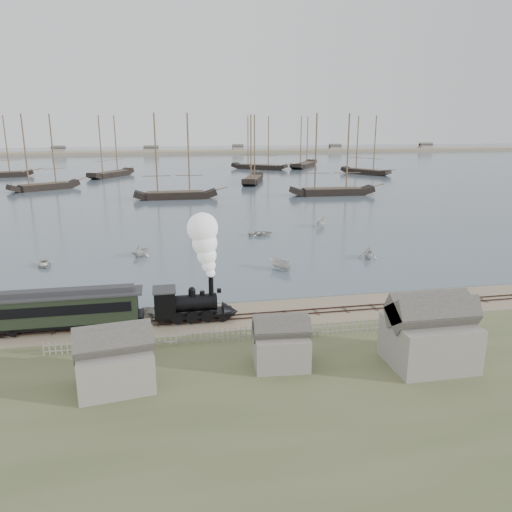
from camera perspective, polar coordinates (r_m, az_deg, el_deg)
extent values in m
plane|color=tan|center=(49.25, -2.77, -6.20)|extent=(600.00, 600.00, 0.00)
cube|color=#495A69|center=(216.27, -9.38, 10.18)|extent=(600.00, 336.00, 0.06)
cube|color=#3A251F|center=(46.91, -2.33, -7.18)|extent=(120.00, 0.08, 0.12)
cube|color=#3A251F|center=(47.83, -2.51, -6.73)|extent=(120.00, 0.08, 0.12)
cube|color=#413529|center=(47.40, -2.42, -7.03)|extent=(120.00, 1.80, 0.06)
cube|color=tan|center=(296.05, -9.90, 11.43)|extent=(500.00, 20.00, 1.80)
cube|color=black|center=(46.78, -6.99, -6.52)|extent=(7.06, 2.08, 0.26)
cylinder|color=black|center=(46.39, -7.55, -5.35)|extent=(4.36, 1.56, 1.56)
cube|color=black|center=(46.26, -10.39, -5.26)|extent=(1.87, 2.28, 2.39)
cube|color=#303133|center=(45.85, -10.46, -3.80)|extent=(2.08, 2.49, 0.12)
cylinder|color=black|center=(46.06, -5.15, -3.58)|extent=(0.46, 0.46, 1.66)
sphere|color=black|center=(45.99, -7.34, -3.92)|extent=(0.66, 0.66, 0.66)
cone|color=black|center=(47.12, -2.94, -6.39)|extent=(1.45, 2.08, 2.08)
cube|color=black|center=(46.25, -4.25, -3.96)|extent=(0.36, 0.36, 0.36)
cube|color=black|center=(47.53, -20.93, -7.14)|extent=(13.56, 2.23, 0.34)
cube|color=black|center=(47.06, -21.09, -5.61)|extent=(12.60, 2.42, 2.42)
cube|color=black|center=(45.84, -21.37, -5.86)|extent=(11.63, 0.06, 0.87)
cube|color=black|center=(48.12, -20.87, -4.83)|extent=(11.63, 0.06, 0.87)
cube|color=#303133|center=(46.65, -21.23, -4.16)|extent=(13.56, 2.62, 0.17)
cube|color=#303133|center=(46.56, -21.27, -3.82)|extent=(12.11, 1.16, 0.44)
imported|color=silver|center=(48.64, -11.21, -6.28)|extent=(4.14, 4.47, 0.76)
imported|color=silver|center=(68.89, -23.08, -0.82)|extent=(3.99, 3.40, 0.70)
imported|color=silver|center=(69.90, -13.07, 0.64)|extent=(4.10, 4.11, 1.64)
imported|color=silver|center=(62.07, 2.81, -0.95)|extent=(3.57, 3.05, 1.33)
imported|color=silver|center=(80.61, 0.49, 2.64)|extent=(3.07, 4.12, 0.82)
imported|color=silver|center=(68.77, 12.71, 0.37)|extent=(3.82, 3.72, 1.53)
imported|color=silver|center=(88.29, 7.42, 3.82)|extent=(3.92, 3.15, 1.44)
imported|color=silver|center=(92.05, -5.39, 4.35)|extent=(3.08, 2.75, 1.47)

